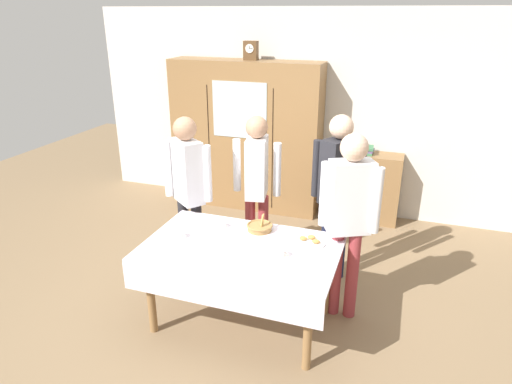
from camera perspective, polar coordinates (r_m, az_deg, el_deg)
ground_plane at (r=4.47m, az=-0.87°, el=-14.45°), size 12.00×12.00×0.00m
back_wall at (r=6.29m, az=7.45°, el=9.80°), size 6.40×0.10×2.70m
dining_table at (r=3.92m, az=-2.11°, el=-8.44°), size 1.66×1.04×0.78m
wall_cabinet at (r=6.33m, az=-1.30°, el=7.03°), size 2.09×0.46×2.05m
mantel_clock at (r=6.11m, az=-0.65°, el=17.38°), size 0.18×0.11×0.24m
bookshelf_low at (r=6.20m, az=13.41°, el=0.63°), size 0.93×0.35×0.92m
book_stack at (r=6.04m, az=13.83°, el=5.14°), size 0.17×0.22×0.10m
tea_cup_mid_left at (r=3.74m, az=3.21°, el=-7.69°), size 0.13×0.13×0.06m
tea_cup_back_edge at (r=4.08m, az=-9.66°, el=-5.35°), size 0.13×0.13×0.06m
tea_cup_mid_right at (r=4.22m, az=-4.51°, el=-4.12°), size 0.13×0.13×0.06m
bread_basket at (r=4.15m, az=0.47°, el=-4.40°), size 0.24×0.24×0.16m
pastry_plate at (r=3.97m, az=6.75°, el=-6.20°), size 0.28×0.28×0.05m
spoon_front_edge at (r=3.48m, az=6.61°, el=-10.80°), size 0.12×0.02×0.01m
spoon_mid_right at (r=3.54m, az=0.16°, el=-9.99°), size 0.12×0.02×0.01m
person_by_cabinet at (r=4.58m, az=-8.56°, el=1.21°), size 0.52×0.38×1.71m
person_behind_table_left at (r=4.56m, az=10.22°, el=1.26°), size 0.52×0.41×1.74m
person_behind_table_right at (r=4.72m, az=0.09°, el=1.76°), size 0.52×0.39×1.68m
person_beside_shelf at (r=3.95m, az=11.63°, el=-2.21°), size 0.52×0.34×1.73m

